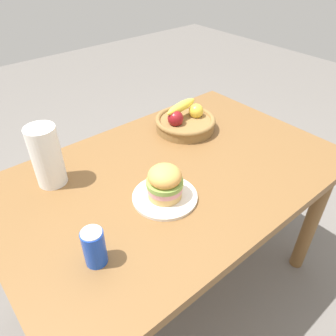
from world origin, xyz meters
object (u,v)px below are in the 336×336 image
object	(u,v)px
soda_can	(94,247)
sandwich	(165,182)
fruit_basket	(185,121)
plate	(165,197)
paper_towel_roll	(47,156)

from	to	relation	value
soda_can	sandwich	bearing A→B (deg)	14.20
soda_can	fruit_basket	distance (m)	0.83
plate	soda_can	bearing A→B (deg)	-165.80
sandwich	soda_can	xyz separation A→B (m)	(-0.33, -0.08, -0.01)
sandwich	fruit_basket	distance (m)	0.51
sandwich	soda_can	bearing A→B (deg)	-165.80
sandwich	soda_can	distance (m)	0.34
sandwich	soda_can	world-z (taller)	sandwich
plate	soda_can	world-z (taller)	soda_can
sandwich	soda_can	size ratio (longest dim) A/B	1.05
fruit_basket	sandwich	bearing A→B (deg)	-140.57
plate	paper_towel_roll	xyz separation A→B (m)	(-0.27, 0.35, 0.11)
plate	sandwich	xyz separation A→B (m)	(0.00, -0.00, 0.07)
plate	soda_can	distance (m)	0.35
plate	paper_towel_roll	bearing A→B (deg)	127.81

